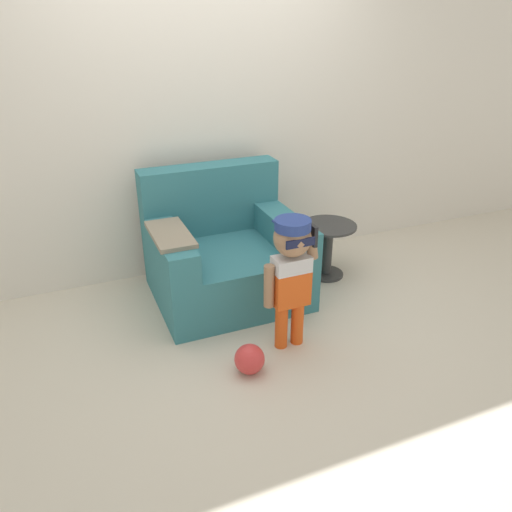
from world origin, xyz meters
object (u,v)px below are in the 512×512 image
(armchair, at_px, (224,254))
(side_table, at_px, (328,245))
(person_child, at_px, (291,264))
(toy_ball, at_px, (250,359))

(armchair, bearing_deg, side_table, -3.49)
(armchair, relative_size, person_child, 1.24)
(side_table, distance_m, toy_ball, 1.40)
(armchair, distance_m, toy_ball, 1.01)
(side_table, relative_size, toy_ball, 2.44)
(armchair, distance_m, person_child, 0.85)
(person_child, bearing_deg, toy_ball, -154.49)
(side_table, xyz_separation_m, toy_ball, (-1.05, -0.91, -0.18))
(person_child, relative_size, side_table, 1.95)
(toy_ball, bearing_deg, side_table, 40.93)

